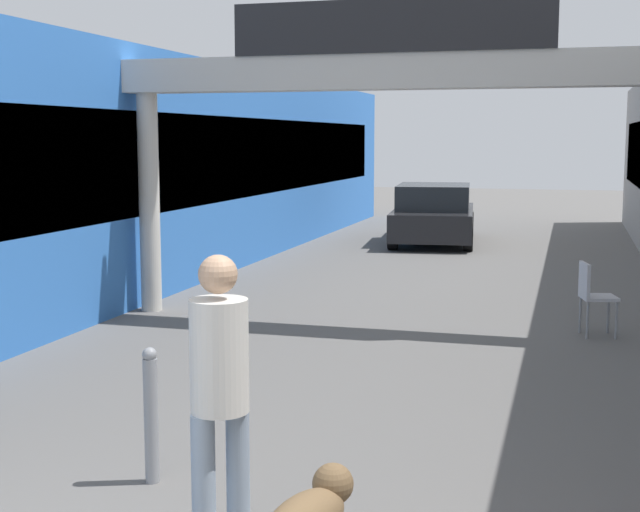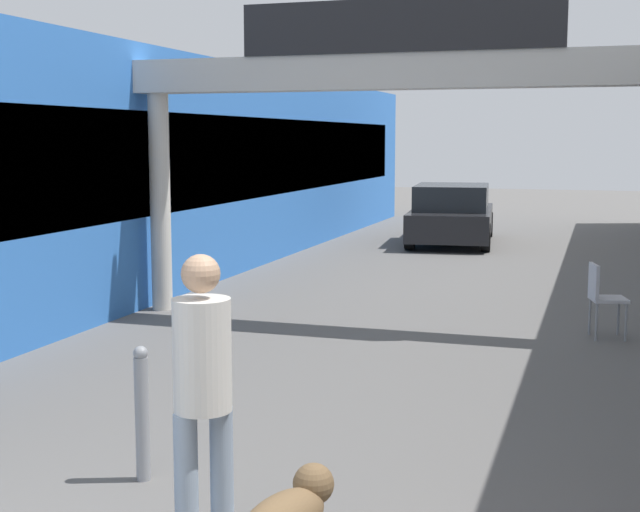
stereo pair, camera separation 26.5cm
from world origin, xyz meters
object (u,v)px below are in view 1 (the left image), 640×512
(pedestrian_with_dog, at_px, (220,381))
(parked_car_black, at_px, (434,215))
(cafe_chair_aluminium_nearer, at_px, (592,292))
(bollard_post_metal, at_px, (151,414))

(pedestrian_with_dog, height_order, parked_car_black, pedestrian_with_dog)
(cafe_chair_aluminium_nearer, height_order, parked_car_black, parked_car_black)
(cafe_chair_aluminium_nearer, bearing_deg, pedestrian_with_dog, -109.02)
(bollard_post_metal, relative_size, cafe_chair_aluminium_nearer, 1.07)
(bollard_post_metal, xyz_separation_m, cafe_chair_aluminium_nearer, (3.01, 5.63, 0.05))
(pedestrian_with_dog, height_order, cafe_chair_aluminium_nearer, pedestrian_with_dog)
(bollard_post_metal, bearing_deg, parked_car_black, 91.04)
(cafe_chair_aluminium_nearer, relative_size, parked_car_black, 0.21)
(pedestrian_with_dog, bearing_deg, cafe_chair_aluminium_nearer, 70.98)
(bollard_post_metal, height_order, parked_car_black, parked_car_black)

